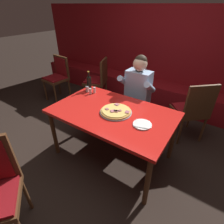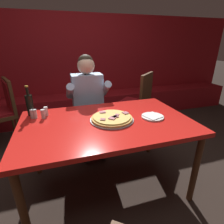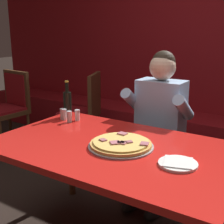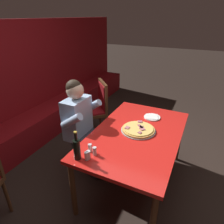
# 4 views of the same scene
# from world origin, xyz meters

# --- Properties ---
(ground_plane) EXTENTS (24.00, 24.00, 0.00)m
(ground_plane) POSITION_xyz_m (0.00, 0.00, 0.00)
(ground_plane) COLOR black
(booth_wall_panel) EXTENTS (6.80, 0.16, 1.90)m
(booth_wall_panel) POSITION_xyz_m (0.00, 2.18, 0.95)
(booth_wall_panel) COLOR maroon
(booth_wall_panel) RESTS_ON ground_plane
(booth_bench) EXTENTS (6.46, 0.48, 0.46)m
(booth_bench) POSITION_xyz_m (0.00, 1.86, 0.23)
(booth_bench) COLOR maroon
(booth_bench) RESTS_ON ground_plane
(main_dining_table) EXTENTS (1.53, 0.95, 0.75)m
(main_dining_table) POSITION_xyz_m (0.00, 0.00, 0.68)
(main_dining_table) COLOR #4C2D19
(main_dining_table) RESTS_ON ground_plane
(pizza) EXTENTS (0.40, 0.40, 0.05)m
(pizza) POSITION_xyz_m (0.05, -0.00, 0.77)
(pizza) COLOR #9E9EA3
(pizza) RESTS_ON main_dining_table
(plate_white_paper) EXTENTS (0.21, 0.21, 0.02)m
(plate_white_paper) POSITION_xyz_m (0.44, -0.06, 0.76)
(plate_white_paper) COLOR white
(plate_white_paper) RESTS_ON main_dining_table
(beer_bottle) EXTENTS (0.07, 0.07, 0.29)m
(beer_bottle) POSITION_xyz_m (-0.67, 0.35, 0.86)
(beer_bottle) COLOR black
(beer_bottle) RESTS_ON main_dining_table
(shaker_oregano) EXTENTS (0.04, 0.04, 0.09)m
(shaker_oregano) POSITION_xyz_m (-0.62, 0.25, 0.79)
(shaker_oregano) COLOR silver
(shaker_oregano) RESTS_ON main_dining_table
(shaker_parmesan) EXTENTS (0.04, 0.04, 0.09)m
(shaker_parmesan) POSITION_xyz_m (-0.53, 0.30, 0.79)
(shaker_parmesan) COLOR silver
(shaker_parmesan) RESTS_ON main_dining_table
(shaker_black_pepper) EXTENTS (0.04, 0.04, 0.09)m
(shaker_black_pepper) POSITION_xyz_m (-0.65, 0.26, 0.79)
(shaker_black_pepper) COLOR silver
(shaker_black_pepper) RESTS_ON main_dining_table
(shaker_red_pepper_flakes) EXTENTS (0.04, 0.04, 0.09)m
(shaker_red_pepper_flakes) POSITION_xyz_m (-0.55, 0.23, 0.79)
(shaker_red_pepper_flakes) COLOR silver
(shaker_red_pepper_flakes) RESTS_ON main_dining_table
(diner_seated_blue_shirt) EXTENTS (0.53, 0.53, 1.27)m
(diner_seated_blue_shirt) POSITION_xyz_m (-0.04, 0.70, 0.71)
(diner_seated_blue_shirt) COLOR black
(diner_seated_blue_shirt) RESTS_ON ground_plane
(dining_chair_side_aisle) EXTENTS (0.62, 0.62, 0.99)m
(dining_chair_side_aisle) POSITION_xyz_m (0.79, 0.98, 0.57)
(dining_chair_side_aisle) COLOR #4C2D19
(dining_chair_side_aisle) RESTS_ON ground_plane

